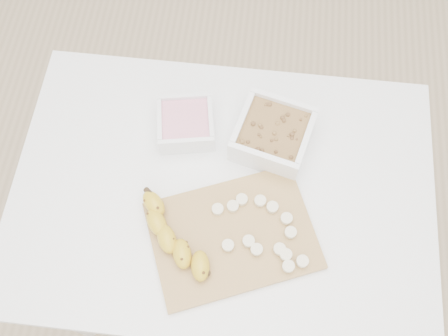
# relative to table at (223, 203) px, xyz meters

# --- Properties ---
(ground) EXTENTS (3.50, 3.50, 0.00)m
(ground) POSITION_rel_table_xyz_m (0.00, 0.00, -0.65)
(ground) COLOR #C6AD89
(ground) RESTS_ON ground
(table) EXTENTS (1.00, 0.70, 0.75)m
(table) POSITION_rel_table_xyz_m (0.00, 0.00, 0.00)
(table) COLOR white
(table) RESTS_ON ground
(bowl_yogurt) EXTENTS (0.16, 0.16, 0.06)m
(bowl_yogurt) POSITION_rel_table_xyz_m (-0.11, 0.15, 0.13)
(bowl_yogurt) COLOR white
(bowl_yogurt) RESTS_ON table
(bowl_granola) EXTENTS (0.21, 0.21, 0.08)m
(bowl_granola) POSITION_rel_table_xyz_m (0.11, 0.14, 0.14)
(bowl_granola) COLOR white
(bowl_granola) RESTS_ON table
(cutting_board) EXTENTS (0.43, 0.38, 0.01)m
(cutting_board) POSITION_rel_table_xyz_m (0.04, -0.11, 0.10)
(cutting_board) COLOR tan
(cutting_board) RESTS_ON table
(banana) EXTENTS (0.18, 0.23, 0.04)m
(banana) POSITION_rel_table_xyz_m (-0.09, -0.14, 0.13)
(banana) COLOR gold
(banana) RESTS_ON cutting_board
(banana_slices) EXTENTS (0.22, 0.17, 0.02)m
(banana_slices) POSITION_rel_table_xyz_m (0.10, -0.10, 0.12)
(banana_slices) COLOR beige
(banana_slices) RESTS_ON cutting_board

